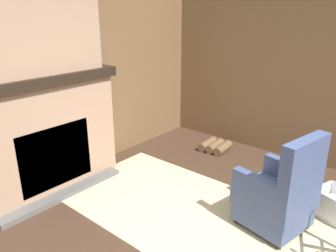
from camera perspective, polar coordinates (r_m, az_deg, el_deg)
wood_panel_wall_left at (r=4.04m, az=-22.97°, el=5.90°), size 0.06×6.11×2.40m
fireplace_hearth at (r=3.98m, az=-20.47°, el=-1.63°), size 0.58×1.81×1.39m
chimney_breast at (r=3.76m, az=-22.79°, el=15.67°), size 0.33×1.50×0.99m
area_rug at (r=3.49m, az=8.06°, el=-16.51°), size 3.57×1.54×0.01m
armchair at (r=3.37m, az=18.78°, el=-11.45°), size 0.72×0.70×1.02m
firewood_stack at (r=5.11m, az=8.19°, el=-3.47°), size 0.43×0.42×0.13m
storage_case at (r=4.00m, az=-17.99°, el=10.09°), size 0.14×0.22×0.12m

